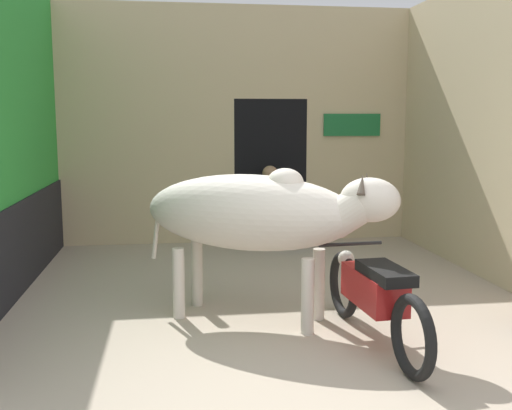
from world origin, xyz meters
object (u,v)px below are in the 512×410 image
(cow, at_px, (258,213))
(plastic_stool, at_px, (295,232))
(shopkeeper_seated, at_px, (270,205))
(motorcycle_near, at_px, (374,294))

(cow, height_order, plastic_stool, cow)
(cow, xyz_separation_m, shopkeeper_seated, (0.61, 3.02, -0.38))
(shopkeeper_seated, bearing_deg, cow, -101.42)
(cow, height_order, shopkeeper_seated, cow)
(cow, relative_size, shopkeeper_seated, 1.97)
(cow, bearing_deg, shopkeeper_seated, 78.58)
(motorcycle_near, height_order, shopkeeper_seated, shopkeeper_seated)
(motorcycle_near, distance_m, shopkeeper_seated, 3.74)
(motorcycle_near, distance_m, plastic_stool, 3.74)
(motorcycle_near, relative_size, shopkeeper_seated, 1.70)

